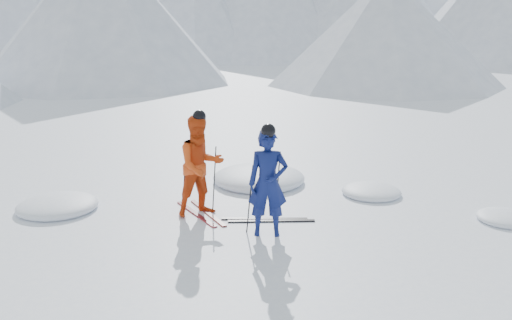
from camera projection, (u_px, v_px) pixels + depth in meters
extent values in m
plane|color=white|center=(326.00, 214.00, 10.99)|extent=(160.00, 160.00, 0.00)
cone|color=#B2BCD1|center=(194.00, 2.00, 51.38)|extent=(19.63, 19.63, 10.85)
cone|color=silver|center=(436.00, 5.00, 60.21)|extent=(24.45, 24.45, 10.76)
cone|color=#B2BCD1|center=(385.00, 30.00, 31.94)|extent=(14.00, 14.00, 6.50)
cone|color=#B2BCD1|center=(102.00, 8.00, 33.07)|extent=(16.00, 16.00, 9.00)
imported|color=#0D1753|center=(268.00, 183.00, 9.70)|extent=(0.81, 0.65, 1.96)
imported|color=#D44110|center=(201.00, 166.00, 10.73)|extent=(1.14, 0.98, 2.02)
cylinder|color=black|center=(250.00, 199.00, 9.85)|extent=(0.13, 0.09, 1.30)
cylinder|color=black|center=(277.00, 195.00, 10.08)|extent=(0.13, 0.08, 1.30)
cylinder|color=black|center=(184.00, 180.00, 10.97)|extent=(0.13, 0.10, 1.35)
cylinder|color=black|center=(214.00, 179.00, 11.03)|extent=(0.13, 0.09, 1.35)
cube|color=black|center=(196.00, 214.00, 10.95)|extent=(0.55, 1.66, 0.03)
cube|color=black|center=(208.00, 213.00, 11.01)|extent=(0.43, 1.68, 0.03)
cube|color=black|center=(264.00, 219.00, 10.67)|extent=(1.66, 0.55, 0.03)
cube|color=black|center=(271.00, 221.00, 10.56)|extent=(1.67, 0.49, 0.03)
ellipsoid|color=white|center=(58.00, 209.00, 11.25)|extent=(1.65, 1.65, 0.36)
ellipsoid|color=white|center=(371.00, 194.00, 12.22)|extent=(1.33, 1.33, 0.29)
ellipsoid|color=white|center=(259.00, 182.00, 13.14)|extent=(2.23, 2.23, 0.49)
ellipsoid|color=white|center=(506.00, 221.00, 10.62)|extent=(1.12, 1.12, 0.25)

